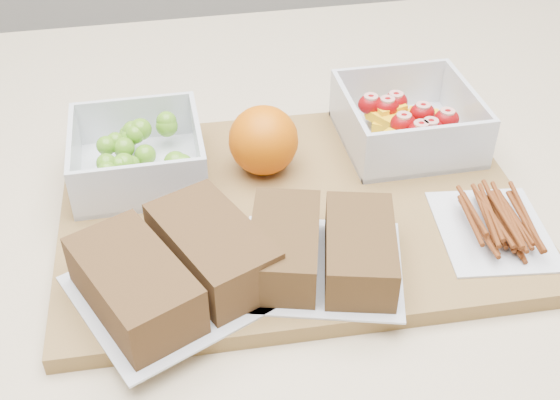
# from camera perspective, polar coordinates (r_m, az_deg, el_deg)

# --- Properties ---
(cutting_board) EXTENTS (0.43, 0.31, 0.02)m
(cutting_board) POSITION_cam_1_polar(r_m,az_deg,el_deg) (0.65, 1.09, -0.75)
(cutting_board) COLOR olive
(cutting_board) RESTS_ON counter
(grape_container) EXTENTS (0.12, 0.12, 0.05)m
(grape_container) POSITION_cam_1_polar(r_m,az_deg,el_deg) (0.68, -11.35, 3.65)
(grape_container) COLOR silver
(grape_container) RESTS_ON cutting_board
(fruit_container) EXTENTS (0.13, 0.13, 0.05)m
(fruit_container) POSITION_cam_1_polar(r_m,az_deg,el_deg) (0.73, 10.27, 6.16)
(fruit_container) COLOR silver
(fruit_container) RESTS_ON cutting_board
(orange) EXTENTS (0.07, 0.07, 0.07)m
(orange) POSITION_cam_1_polar(r_m,az_deg,el_deg) (0.67, -1.36, 4.88)
(orange) COLOR #D65F05
(orange) RESTS_ON cutting_board
(sandwich_bag_left) EXTENTS (0.19, 0.18, 0.05)m
(sandwich_bag_left) POSITION_cam_1_polar(r_m,az_deg,el_deg) (0.55, -8.57, -5.44)
(sandwich_bag_left) COLOR silver
(sandwich_bag_left) RESTS_ON cutting_board
(sandwich_bag_center) EXTENTS (0.16, 0.15, 0.04)m
(sandwich_bag_center) POSITION_cam_1_polar(r_m,az_deg,el_deg) (0.57, 3.42, -3.98)
(sandwich_bag_center) COLOR silver
(sandwich_bag_center) RESTS_ON cutting_board
(pretzel_bag) EXTENTS (0.11, 0.12, 0.03)m
(pretzel_bag) POSITION_cam_1_polar(r_m,az_deg,el_deg) (0.63, 17.04, -1.58)
(pretzel_bag) COLOR silver
(pretzel_bag) RESTS_ON cutting_board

